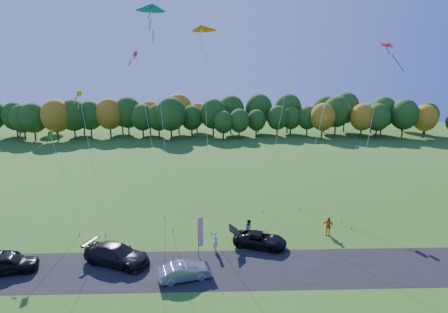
{
  "coord_description": "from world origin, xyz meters",
  "views": [
    {
      "loc": [
        -1.04,
        -29.38,
        15.5
      ],
      "look_at": [
        0.0,
        6.0,
        7.0
      ],
      "focal_mm": 28.0,
      "sensor_mm": 36.0,
      "label": 1
    }
  ],
  "objects_px": {
    "black_suv": "(260,240)",
    "person_east": "(328,226)",
    "silver_sedan": "(185,271)",
    "feather_flag": "(200,232)"
  },
  "relations": [
    {
      "from": "silver_sedan",
      "to": "feather_flag",
      "type": "distance_m",
      "value": 4.09
    },
    {
      "from": "black_suv",
      "to": "feather_flag",
      "type": "relative_size",
      "value": 1.35
    },
    {
      "from": "black_suv",
      "to": "silver_sedan",
      "type": "bearing_deg",
      "value": 145.84
    },
    {
      "from": "person_east",
      "to": "silver_sedan",
      "type": "bearing_deg",
      "value": -129.27
    },
    {
      "from": "silver_sedan",
      "to": "feather_flag",
      "type": "xyz_separation_m",
      "value": [
        1.05,
        3.65,
        1.52
      ]
    },
    {
      "from": "black_suv",
      "to": "feather_flag",
      "type": "distance_m",
      "value": 5.77
    },
    {
      "from": "black_suv",
      "to": "person_east",
      "type": "xyz_separation_m",
      "value": [
        6.96,
        2.16,
        0.25
      ]
    },
    {
      "from": "person_east",
      "to": "feather_flag",
      "type": "relative_size",
      "value": 0.52
    },
    {
      "from": "black_suv",
      "to": "person_east",
      "type": "distance_m",
      "value": 7.29
    },
    {
      "from": "black_suv",
      "to": "feather_flag",
      "type": "height_order",
      "value": "feather_flag"
    }
  ]
}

